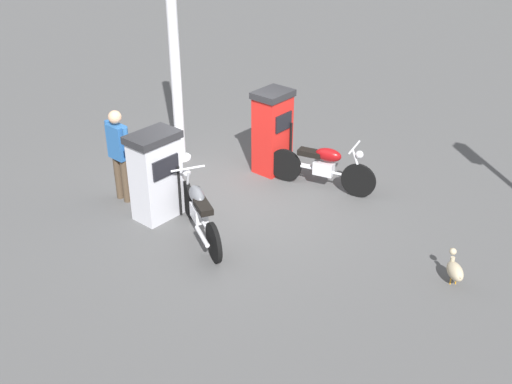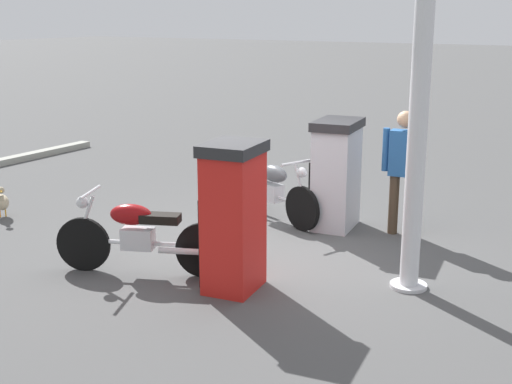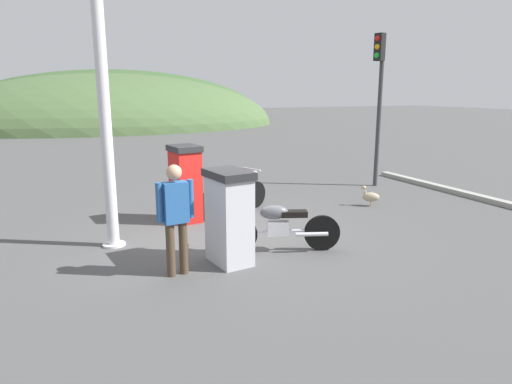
% 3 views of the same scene
% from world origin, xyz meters
% --- Properties ---
extents(ground_plane, '(120.00, 120.00, 0.00)m').
position_xyz_m(ground_plane, '(0.00, 0.00, 0.00)').
color(ground_plane, '#4C4C4C').
extents(fuel_pump_near, '(0.66, 0.89, 1.50)m').
position_xyz_m(fuel_pump_near, '(-0.39, -1.29, 0.76)').
color(fuel_pump_near, silver).
rests_on(fuel_pump_near, ground).
extents(fuel_pump_far, '(0.63, 0.76, 1.60)m').
position_xyz_m(fuel_pump_far, '(-0.39, 1.29, 0.81)').
color(fuel_pump_far, red).
rests_on(fuel_pump_far, ground).
extents(motorcycle_near_pump, '(1.93, 0.89, 0.95)m').
position_xyz_m(motorcycle_near_pump, '(0.56, -1.15, 0.46)').
color(motorcycle_near_pump, black).
rests_on(motorcycle_near_pump, ground).
extents(motorcycle_far_pump, '(1.90, 0.91, 0.95)m').
position_xyz_m(motorcycle_far_pump, '(0.77, 1.47, 0.47)').
color(motorcycle_far_pump, black).
rests_on(motorcycle_far_pump, ground).
extents(attendant_person, '(0.58, 0.25, 1.66)m').
position_xyz_m(attendant_person, '(-1.27, -1.44, 0.95)').
color(attendant_person, '#473828').
rests_on(attendant_person, ground).
extents(wandering_duck, '(0.45, 0.40, 0.49)m').
position_xyz_m(wandering_duck, '(3.95, 0.77, 0.23)').
color(wandering_duck, tan).
rests_on(wandering_duck, ground).
extents(canopy_support_pole, '(0.40, 0.40, 4.26)m').
position_xyz_m(canopy_support_pole, '(-1.99, 0.29, 2.05)').
color(canopy_support_pole, silver).
rests_on(canopy_support_pole, ground).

